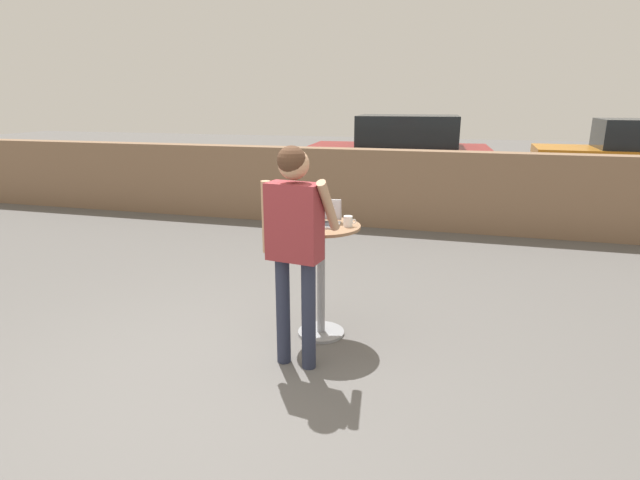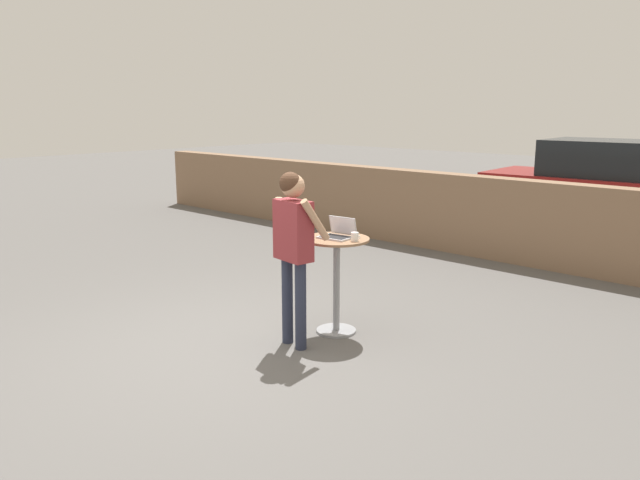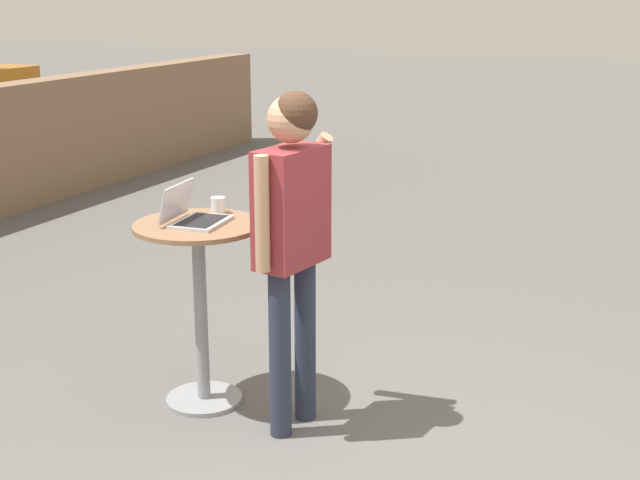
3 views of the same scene
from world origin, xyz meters
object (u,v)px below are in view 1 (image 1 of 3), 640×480
object	(u,v)px
standing_person	(294,230)
cafe_table	(321,263)
coffee_mug	(348,221)
laptop	(321,219)
parked_car_further_down	(401,152)

from	to	relation	value
standing_person	cafe_table	bearing A→B (deg)	84.99
coffee_mug	standing_person	distance (m)	0.65
laptop	parked_car_further_down	xyz separation A→B (m)	(-0.23, 8.06, -0.22)
cafe_table	laptop	bearing A→B (deg)	103.52
parked_car_further_down	coffee_mug	bearing A→B (deg)	-86.71
coffee_mug	standing_person	bearing A→B (deg)	-115.69
standing_person	parked_car_further_down	distance (m)	8.66
coffee_mug	parked_car_further_down	xyz separation A→B (m)	(-0.46, 8.07, -0.22)
cafe_table	standing_person	bearing A→B (deg)	-95.01
laptop	parked_car_further_down	world-z (taller)	parked_car_further_down
cafe_table	laptop	xyz separation A→B (m)	(-0.01, 0.02, 0.38)
parked_car_further_down	laptop	bearing A→B (deg)	-88.38
cafe_table	laptop	distance (m)	0.38
cafe_table	coffee_mug	world-z (taller)	coffee_mug
coffee_mug	parked_car_further_down	distance (m)	8.09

